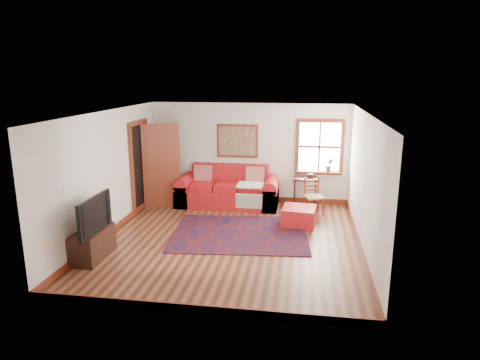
% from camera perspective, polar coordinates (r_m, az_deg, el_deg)
% --- Properties ---
extents(ground, '(5.50, 5.50, 0.00)m').
position_cam_1_polar(ground, '(8.59, -1.22, -7.87)').
color(ground, '#3F1D11').
rests_on(ground, ground).
extents(room_envelope, '(5.04, 5.54, 2.52)m').
position_cam_1_polar(room_envelope, '(8.13, -1.26, 3.03)').
color(room_envelope, silver).
rests_on(room_envelope, ground).
extents(window, '(1.18, 0.20, 1.38)m').
position_cam_1_polar(window, '(10.73, 10.70, 3.62)').
color(window, white).
rests_on(window, ground).
extents(doorway, '(0.89, 1.08, 2.14)m').
position_cam_1_polar(doorway, '(10.50, -11.51, 2.00)').
color(doorway, black).
rests_on(doorway, ground).
extents(framed_artwork, '(1.05, 0.07, 0.85)m').
position_cam_1_polar(framed_artwork, '(10.82, -0.36, 5.22)').
color(framed_artwork, maroon).
rests_on(framed_artwork, ground).
extents(persian_rug, '(2.91, 2.42, 0.02)m').
position_cam_1_polar(persian_rug, '(8.85, -0.00, -7.12)').
color(persian_rug, '#4E100B').
rests_on(persian_rug, ground).
extents(red_leather_sofa, '(2.49, 1.03, 0.98)m').
position_cam_1_polar(red_leather_sofa, '(10.68, -1.57, -1.64)').
color(red_leather_sofa, '#AC1619').
rests_on(red_leather_sofa, ground).
extents(red_ottoman, '(0.76, 0.76, 0.39)m').
position_cam_1_polar(red_ottoman, '(9.39, 7.87, -4.78)').
color(red_ottoman, '#AC1619').
rests_on(red_ottoman, ground).
extents(side_table, '(0.61, 0.46, 0.73)m').
position_cam_1_polar(side_table, '(10.58, 8.70, -0.37)').
color(side_table, black).
rests_on(side_table, ground).
extents(ladder_back_chair, '(0.51, 0.50, 0.86)m').
position_cam_1_polar(ladder_back_chair, '(10.09, 9.71, -1.95)').
color(ladder_back_chair, tan).
rests_on(ladder_back_chair, ground).
extents(media_cabinet, '(0.43, 0.96, 0.53)m').
position_cam_1_polar(media_cabinet, '(8.09, -19.03, -8.07)').
color(media_cabinet, black).
rests_on(media_cabinet, ground).
extents(television, '(0.15, 1.11, 0.64)m').
position_cam_1_polar(television, '(7.82, -19.52, -4.33)').
color(television, black).
rests_on(television, media_cabinet).
extents(candle_hurricane, '(0.12, 0.12, 0.18)m').
position_cam_1_polar(candle_hurricane, '(8.29, -17.62, -4.85)').
color(candle_hurricane, silver).
rests_on(candle_hurricane, media_cabinet).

